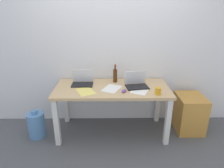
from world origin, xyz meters
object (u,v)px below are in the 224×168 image
laptop_right (136,84)px  coffee_mug (158,91)px  water_cooler_jug (36,125)px  beer_bottle (115,75)px  desk (112,94)px  computer_mouse (124,91)px  laptop_left (83,81)px  filing_cabinet (189,113)px

laptop_right → coffee_mug: (0.25, -0.28, 0.00)m
water_cooler_jug → beer_bottle: bearing=15.4°
desk → coffee_mug: bearing=-22.5°
computer_mouse → coffee_mug: (0.45, -0.08, 0.03)m
desk → laptop_left: 0.48m
laptop_right → filing_cabinet: size_ratio=0.61×
computer_mouse → filing_cabinet: (1.05, 0.23, -0.48)m
laptop_right → water_cooler_jug: bearing=-175.0°
laptop_left → beer_bottle: 0.50m
water_cooler_jug → desk: bearing=5.4°
laptop_left → filing_cabinet: laptop_left is taller
laptop_left → filing_cabinet: bearing=-2.4°
desk → filing_cabinet: desk is taller
laptop_right → computer_mouse: 0.28m
beer_bottle → filing_cabinet: beer_bottle is taller
coffee_mug → desk: bearing=157.5°
laptop_left → laptop_right: (0.79, -0.10, -0.00)m
filing_cabinet → laptop_left: bearing=177.6°
coffee_mug → water_cooler_jug: (-1.74, 0.15, -0.60)m
filing_cabinet → coffee_mug: bearing=-153.0°
laptop_left → desk: bearing=-15.5°
laptop_left → filing_cabinet: size_ratio=0.54×
computer_mouse → water_cooler_jug: computer_mouse is taller
coffee_mug → filing_cabinet: 0.84m
laptop_left → filing_cabinet: (1.64, -0.07, -0.51)m
desk → water_cooler_jug: 1.22m
laptop_right → filing_cabinet: 0.99m
desk → laptop_left: size_ratio=5.35×
beer_bottle → coffee_mug: 0.73m
laptop_left → laptop_right: laptop_left is taller
computer_mouse → coffee_mug: coffee_mug is taller
laptop_left → beer_bottle: size_ratio=1.11×
beer_bottle → water_cooler_jug: beer_bottle is taller
laptop_left → coffee_mug: (1.05, -0.37, -0.00)m
computer_mouse → water_cooler_jug: 1.41m
computer_mouse → coffee_mug: 0.46m
desk → computer_mouse: bearing=-47.4°
laptop_left → computer_mouse: bearing=-26.4°
desk → beer_bottle: bearing=76.9°
beer_bottle → computer_mouse: beer_bottle is taller
beer_bottle → coffee_mug: (0.56, -0.47, -0.06)m
coffee_mug → laptop_right: bearing=132.8°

